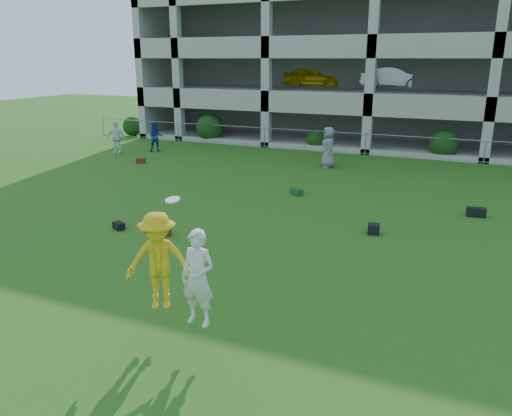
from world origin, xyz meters
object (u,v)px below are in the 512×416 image
at_px(frisbee_contest, 167,265).
at_px(bystander_a, 156,137).
at_px(crate_d, 374,229).
at_px(bystander_c, 328,147).
at_px(parking_garage, 397,44).
at_px(bystander_b, 116,138).

bearing_deg(frisbee_contest, bystander_a, 125.28).
relative_size(bystander_a, crate_d, 4.84).
bearing_deg(bystander_c, crate_d, -3.24).
xyz_separation_m(crate_d, parking_garage, (-2.95, 21.49, 5.86)).
relative_size(crate_d, frisbee_contest, 0.16).
height_order(crate_d, parking_garage, parking_garage).
relative_size(bystander_a, bystander_c, 0.86).
relative_size(crate_d, parking_garage, 0.01).
xyz_separation_m(bystander_b, crate_d, (15.69, -7.62, -0.74)).
relative_size(bystander_b, bystander_c, 0.91).
distance_m(bystander_b, crate_d, 17.46).
xyz_separation_m(bystander_c, parking_garage, (0.97, 12.71, 5.03)).
height_order(bystander_a, crate_d, bystander_a).
xyz_separation_m(bystander_a, parking_garage, (11.08, 12.49, 5.17)).
distance_m(bystander_c, frisbee_contest, 16.27).
xyz_separation_m(bystander_c, crate_d, (3.92, -8.78, -0.83)).
bearing_deg(bystander_b, crate_d, -37.06).
bearing_deg(bystander_c, bystander_b, -111.71).
xyz_separation_m(bystander_b, frisbee_contest, (13.27, -15.04, 0.59)).
xyz_separation_m(bystander_b, parking_garage, (12.74, 13.87, 5.12)).
xyz_separation_m(bystander_c, frisbee_contest, (1.50, -16.20, 0.50)).
distance_m(crate_d, parking_garage, 22.47).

